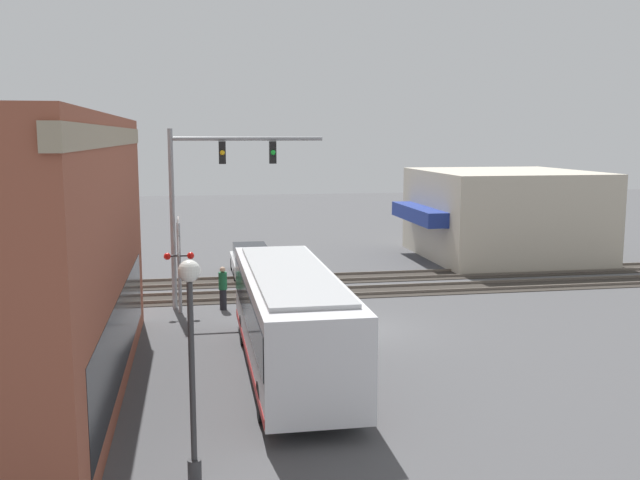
{
  "coord_description": "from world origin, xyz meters",
  "views": [
    {
      "loc": [
        -24.54,
        5.48,
        6.97
      ],
      "look_at": [
        4.69,
        0.32,
        2.61
      ],
      "focal_mm": 40.0,
      "sensor_mm": 36.0,
      "label": 1
    }
  ],
  "objects_px": {
    "crossing_signal": "(179,256)",
    "city_bus": "(290,316)",
    "parked_car_white": "(250,261)",
    "pedestrian_at_crossing": "(223,288)",
    "streetlamp": "(191,352)"
  },
  "relations": [
    {
      "from": "city_bus",
      "to": "crossing_signal",
      "type": "relative_size",
      "value": 2.79
    },
    {
      "from": "parked_car_white",
      "to": "pedestrian_at_crossing",
      "type": "xyz_separation_m",
      "value": [
        -7.04,
        1.65,
        0.19
      ]
    },
    {
      "from": "crossing_signal",
      "to": "streetlamp",
      "type": "bearing_deg",
      "value": -177.9
    },
    {
      "from": "parked_car_white",
      "to": "pedestrian_at_crossing",
      "type": "height_order",
      "value": "pedestrian_at_crossing"
    },
    {
      "from": "parked_car_white",
      "to": "crossing_signal",
      "type": "bearing_deg",
      "value": 155.36
    },
    {
      "from": "city_bus",
      "to": "parked_car_white",
      "type": "distance_m",
      "value": 15.18
    },
    {
      "from": "city_bus",
      "to": "parked_car_white",
      "type": "relative_size",
      "value": 2.18
    },
    {
      "from": "crossing_signal",
      "to": "pedestrian_at_crossing",
      "type": "relative_size",
      "value": 2.16
    },
    {
      "from": "city_bus",
      "to": "pedestrian_at_crossing",
      "type": "relative_size",
      "value": 6.02
    },
    {
      "from": "city_bus",
      "to": "crossing_signal",
      "type": "bearing_deg",
      "value": 23.05
    },
    {
      "from": "crossing_signal",
      "to": "city_bus",
      "type": "bearing_deg",
      "value": -156.95
    },
    {
      "from": "city_bus",
      "to": "crossing_signal",
      "type": "xyz_separation_m",
      "value": [
        7.86,
        3.34,
        0.59
      ]
    },
    {
      "from": "parked_car_white",
      "to": "pedestrian_at_crossing",
      "type": "bearing_deg",
      "value": 166.81
    },
    {
      "from": "city_bus",
      "to": "streetlamp",
      "type": "height_order",
      "value": "streetlamp"
    },
    {
      "from": "city_bus",
      "to": "streetlamp",
      "type": "bearing_deg",
      "value": 156.32
    }
  ]
}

